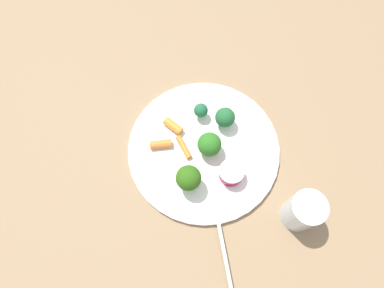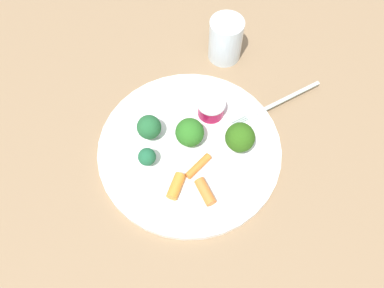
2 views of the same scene
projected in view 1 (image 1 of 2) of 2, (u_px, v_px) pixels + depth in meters
The scene contains 12 objects.
ground_plane at pixel (204, 150), 0.67m from camera, with size 2.40×2.40×0.00m, color #8C7050.
plate at pixel (204, 149), 0.66m from camera, with size 0.30×0.30×0.01m, color white.
sauce_cup at pixel (231, 173), 0.62m from camera, with size 0.05×0.05×0.03m.
broccoli_floret_0 at pixel (201, 110), 0.66m from camera, with size 0.03×0.03×0.04m.
broccoli_floret_1 at pixel (209, 144), 0.63m from camera, with size 0.05×0.05×0.05m.
broccoli_floret_2 at pixel (225, 117), 0.65m from camera, with size 0.04×0.04×0.05m.
broccoli_floret_3 at pixel (188, 178), 0.59m from camera, with size 0.05×0.05×0.06m.
carrot_stick_0 at pixel (161, 144), 0.65m from camera, with size 0.02×0.02×0.04m, color orange.
carrot_stick_1 at pixel (184, 147), 0.65m from camera, with size 0.01×0.01×0.05m, color orange.
carrot_stick_2 at pixel (173, 126), 0.66m from camera, with size 0.02×0.02×0.04m, color orange.
fork at pixel (221, 236), 0.59m from camera, with size 0.08×0.17×0.00m.
drinking_glass at pixel (303, 211), 0.58m from camera, with size 0.06×0.06×0.08m, color silver.
Camera 1 is at (-0.15, -0.18, 0.62)m, focal length 30.57 mm.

